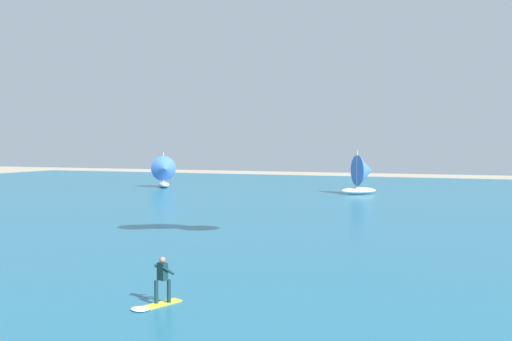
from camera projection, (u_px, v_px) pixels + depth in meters
The scene contains 4 objects.
ocean at pixel (403, 205), 52.86m from camera, with size 160.00×90.00×0.10m, color #236B89.
kitesurfer at pixel (158, 288), 19.51m from camera, with size 1.23×2.03×1.67m.
sailboat_leading at pixel (164, 172), 72.99m from camera, with size 3.91×4.13×4.59m.
sailboat_far_left at pixel (363, 174), 63.53m from camera, with size 4.45×4.15×4.94m.
Camera 1 is at (6.20, -3.10, 5.65)m, focal length 39.66 mm.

